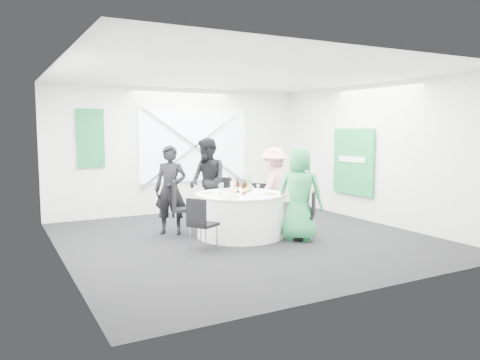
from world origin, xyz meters
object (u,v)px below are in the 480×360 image
chair_back (223,197)px  person_man_back_left (171,190)px  chair_back_right (258,201)px  clear_water_bottle (233,188)px  chair_front_left (200,220)px  chair_front_right (307,212)px  person_man_back (208,181)px  banquet_table (240,215)px  chair_back_left (182,203)px  green_water_bottle (249,185)px  person_woman_green (300,194)px  person_woman_pink (273,187)px

chair_back → person_man_back_left: 1.30m
chair_back_right → clear_water_bottle: (-0.98, -0.80, 0.40)m
chair_front_left → clear_water_bottle: (0.84, 0.52, 0.39)m
chair_back_right → chair_front_right: bearing=-38.4°
chair_front_left → chair_back: bearing=-66.8°
chair_front_right → person_man_back: 2.25m
person_man_back_left → clear_water_bottle: 1.18m
banquet_table → chair_back: (0.21, 1.09, 0.16)m
chair_back → clear_water_bottle: (-0.40, -1.19, 0.33)m
chair_back → chair_back_left: (-1.11, -0.62, 0.05)m
chair_back_left → clear_water_bottle: (0.71, -0.57, 0.29)m
banquet_table → chair_back_left: bearing=152.4°
chair_back → banquet_table: bearing=-90.0°
chair_front_left → person_man_back_left: bearing=-31.5°
chair_back_left → person_man_back_left: person_man_back_left is taller
person_man_back_left → clear_water_bottle: bearing=-9.4°
green_water_bottle → clear_water_bottle: bearing=-157.4°
banquet_table → chair_front_left: (-1.03, -0.62, 0.11)m
chair_front_left → clear_water_bottle: bearing=-89.1°
chair_back → chair_back_left: size_ratio=0.92×
person_man_back → banquet_table: bearing=0.0°
person_woman_green → clear_water_bottle: 1.14m
chair_back_left → chair_front_left: 1.10m
chair_back_right → person_man_back_left: (-1.81, 0.04, 0.33)m
chair_back_right → chair_back: bearing=-165.4°
chair_back_right → person_man_back: bearing=-161.9°
banquet_table → chair_back: size_ratio=1.69×
person_woman_green → clear_water_bottle: size_ratio=5.44×
chair_front_right → person_man_back: person_man_back is taller
banquet_table → person_woman_pink: size_ratio=1.02×
chair_front_right → chair_front_left: chair_front_left is taller
person_woman_green → person_man_back: bearing=-22.4°
chair_front_right → person_woman_pink: size_ratio=0.54×
person_woman_pink → person_woman_green: person_woman_green is taller
banquet_table → chair_front_left: 1.21m
person_man_back → chair_front_right: bearing=21.8°
chair_front_right → person_woman_pink: 1.35m
chair_front_left → person_woman_pink: person_woman_pink is taller
person_woman_pink → chair_back_right: bearing=-64.6°
chair_back → green_water_bottle: 1.07m
chair_front_left → person_man_back: (0.95, 1.83, 0.37)m
person_woman_pink → chair_front_left: bearing=2.1°
banquet_table → chair_back_right: (0.79, 0.70, 0.09)m
chair_back_right → banquet_table: bearing=-90.0°
person_man_back_left → chair_back_right: bearing=34.9°
banquet_table → chair_front_left: bearing=-149.0°
chair_back → person_woman_pink: 1.02m
person_man_back → person_woman_pink: person_man_back is taller
person_man_back → chair_back: bearing=64.1°
banquet_table → person_woman_pink: bearing=26.9°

